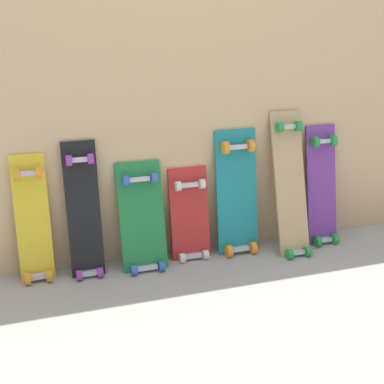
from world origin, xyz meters
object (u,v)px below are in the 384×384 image
at_px(skateboard_yellow, 33,225).
at_px(skateboard_red, 190,220).
at_px(skateboard_black, 84,217).
at_px(skateboard_purple, 322,191).
at_px(skateboard_natural, 291,190).
at_px(skateboard_green, 142,223).
at_px(skateboard_teal, 237,198).

relative_size(skateboard_yellow, skateboard_red, 1.24).
bearing_deg(skateboard_red, skateboard_black, -178.48).
bearing_deg(skateboard_red, skateboard_purple, -1.53).
bearing_deg(skateboard_natural, skateboard_yellow, 176.93).
height_order(skateboard_yellow, skateboard_red, skateboard_yellow).
distance_m(skateboard_natural, skateboard_purple, 0.24).
xyz_separation_m(skateboard_yellow, skateboard_green, (0.55, -0.04, -0.05)).
xyz_separation_m(skateboard_green, skateboard_red, (0.27, 0.03, -0.03)).
height_order(skateboard_yellow, skateboard_teal, skateboard_teal).
bearing_deg(skateboard_purple, skateboard_yellow, 179.21).
distance_m(skateboard_yellow, skateboard_red, 0.82).
xyz_separation_m(skateboard_black, skateboard_natural, (1.13, -0.06, 0.04)).
distance_m(skateboard_black, skateboard_green, 0.30).
xyz_separation_m(skateboard_red, skateboard_teal, (0.27, -0.01, 0.10)).
relative_size(skateboard_yellow, skateboard_green, 1.12).
bearing_deg(skateboard_black, skateboard_purple, -0.26).
relative_size(skateboard_black, skateboard_green, 1.21).
distance_m(skateboard_black, skateboard_red, 0.58).
bearing_deg(skateboard_natural, skateboard_black, 177.06).
height_order(skateboard_black, skateboard_purple, skateboard_black).
height_order(skateboard_green, skateboard_natural, skateboard_natural).
bearing_deg(skateboard_green, skateboard_red, 7.16).
height_order(skateboard_red, skateboard_purple, skateboard_purple).
xyz_separation_m(skateboard_yellow, skateboard_natural, (1.38, -0.07, 0.06)).
distance_m(skateboard_black, skateboard_teal, 0.84).
distance_m(skateboard_red, skateboard_natural, 0.59).
bearing_deg(skateboard_yellow, skateboard_green, -3.69).
relative_size(skateboard_black, skateboard_natural, 0.90).
relative_size(skateboard_green, skateboard_red, 1.10).
bearing_deg(skateboard_black, skateboard_red, 1.52).
bearing_deg(skateboard_yellow, skateboard_purple, -0.79).
xyz_separation_m(skateboard_teal, skateboard_purple, (0.52, -0.02, -0.01)).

